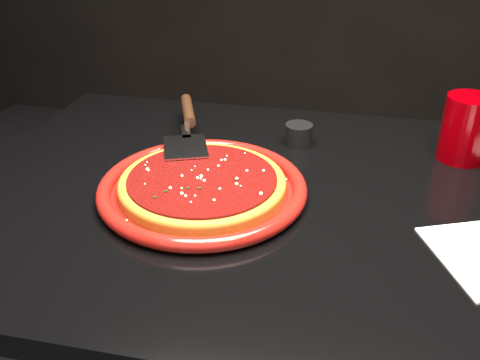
# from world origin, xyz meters

# --- Properties ---
(table) EXTENTS (1.20, 0.80, 0.75)m
(table) POSITION_xyz_m (0.00, 0.00, 0.38)
(table) COLOR black
(table) RESTS_ON floor
(plate) EXTENTS (0.44, 0.44, 0.03)m
(plate) POSITION_xyz_m (-0.17, -0.03, 0.76)
(plate) COLOR maroon
(plate) RESTS_ON table
(pizza_crust) EXTENTS (0.35, 0.35, 0.01)m
(pizza_crust) POSITION_xyz_m (-0.17, -0.03, 0.77)
(pizza_crust) COLOR #8D5619
(pizza_crust) RESTS_ON plate
(pizza_crust_rim) EXTENTS (0.35, 0.35, 0.02)m
(pizza_crust_rim) POSITION_xyz_m (-0.17, -0.03, 0.77)
(pizza_crust_rim) COLOR #8D5619
(pizza_crust_rim) RESTS_ON plate
(pizza_sauce) EXTENTS (0.31, 0.31, 0.01)m
(pizza_sauce) POSITION_xyz_m (-0.17, -0.03, 0.78)
(pizza_sauce) COLOR #650D0A
(pizza_sauce) RESTS_ON plate
(parmesan_dusting) EXTENTS (0.25, 0.25, 0.01)m
(parmesan_dusting) POSITION_xyz_m (-0.17, -0.03, 0.79)
(parmesan_dusting) COLOR beige
(parmesan_dusting) RESTS_ON plate
(basil_flecks) EXTENTS (0.23, 0.23, 0.00)m
(basil_flecks) POSITION_xyz_m (-0.17, -0.03, 0.79)
(basil_flecks) COLOR black
(basil_flecks) RESTS_ON plate
(pizza_server) EXTENTS (0.21, 0.36, 0.03)m
(pizza_server) POSITION_xyz_m (-0.25, 0.16, 0.80)
(pizza_server) COLOR silver
(pizza_server) RESTS_ON plate
(cup) EXTENTS (0.10, 0.10, 0.13)m
(cup) POSITION_xyz_m (0.29, 0.21, 0.81)
(cup) COLOR #790004
(cup) RESTS_ON table
(ramekin) EXTENTS (0.06, 0.06, 0.04)m
(ramekin) POSITION_xyz_m (-0.03, 0.21, 0.77)
(ramekin) COLOR black
(ramekin) RESTS_ON table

